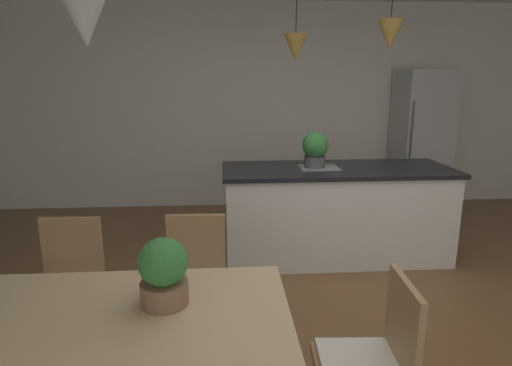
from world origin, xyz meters
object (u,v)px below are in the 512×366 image
object	(u,v)px
refrigerator	(420,141)
kitchen_island	(335,212)
potted_plant_on_table	(163,272)
chair_kitchen_end	(371,362)
chair_far_right	(195,280)
potted_plant_on_island	(315,149)
chair_far_left	(68,285)
dining_table	(86,337)

from	to	relation	value
refrigerator	kitchen_island	bearing A→B (deg)	-134.79
refrigerator	potted_plant_on_table	xyz separation A→B (m)	(-2.87, -3.66, -0.04)
chair_kitchen_end	chair_far_right	distance (m)	1.21
potted_plant_on_island	potted_plant_on_table	xyz separation A→B (m)	(-1.13, -2.12, -0.20)
chair_kitchen_end	potted_plant_on_table	distance (m)	1.02
refrigerator	chair_far_right	bearing A→B (deg)	-133.60
chair_far_right	potted_plant_on_table	world-z (taller)	potted_plant_on_table
chair_far_right	kitchen_island	distance (m)	1.88
refrigerator	potted_plant_on_island	distance (m)	2.33
chair_far_right	chair_far_left	bearing A→B (deg)	180.00
chair_far_right	potted_plant_on_island	world-z (taller)	potted_plant_on_island
chair_kitchen_end	potted_plant_on_island	distance (m)	2.35
potted_plant_on_table	kitchen_island	bearing A→B (deg)	57.66
potted_plant_on_island	chair_far_left	bearing A→B (deg)	-142.76
kitchen_island	refrigerator	xyz separation A→B (m)	(1.52, 1.53, 0.46)
chair_far_right	potted_plant_on_table	xyz separation A→B (m)	(-0.08, -0.73, 0.41)
dining_table	chair_kitchen_end	bearing A→B (deg)	-0.14
potted_plant_on_island	potted_plant_on_table	world-z (taller)	potted_plant_on_island
chair_far_right	chair_far_left	size ratio (longest dim) A/B	1.00
chair_far_right	kitchen_island	bearing A→B (deg)	47.77
chair_kitchen_end	refrigerator	bearing A→B (deg)	62.94
dining_table	chair_far_left	xyz separation A→B (m)	(-0.39, 0.87, -0.19)
potted_plant_on_island	chair_far_right	bearing A→B (deg)	-126.92
refrigerator	potted_plant_on_island	xyz separation A→B (m)	(-1.74, -1.53, 0.16)
kitchen_island	refrigerator	size ratio (longest dim) A/B	1.19
chair_far_right	potted_plant_on_island	xyz separation A→B (m)	(1.05, 1.39, 0.61)
chair_far_right	chair_far_left	world-z (taller)	same
dining_table	refrigerator	xyz separation A→B (m)	(3.18, 3.80, 0.26)
chair_far_left	potted_plant_on_table	world-z (taller)	potted_plant_on_table
chair_far_left	potted_plant_on_island	world-z (taller)	potted_plant_on_island
kitchen_island	dining_table	bearing A→B (deg)	-126.30
chair_far_left	potted_plant_on_table	distance (m)	1.10
chair_far_left	kitchen_island	xyz separation A→B (m)	(2.05, 1.39, -0.01)
dining_table	chair_far_left	distance (m)	0.97
chair_far_right	chair_far_left	distance (m)	0.79
dining_table	potted_plant_on_table	bearing A→B (deg)	23.54
chair_far_left	chair_far_right	bearing A→B (deg)	-0.00
dining_table	chair_far_right	bearing A→B (deg)	65.47
dining_table	chair_kitchen_end	size ratio (longest dim) A/B	2.01
chair_kitchen_end	chair_far_left	distance (m)	1.85
dining_table	kitchen_island	distance (m)	2.81
chair_far_right	potted_plant_on_table	distance (m)	0.84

